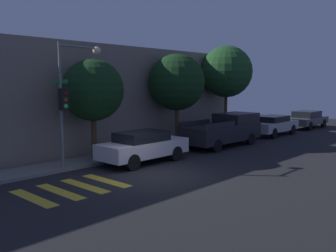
# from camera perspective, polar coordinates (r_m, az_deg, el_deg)

# --- Properties ---
(ground_plane) EXTENTS (60.00, 60.00, 0.00)m
(ground_plane) POSITION_cam_1_polar(r_m,az_deg,el_deg) (15.21, -2.22, -7.60)
(ground_plane) COLOR black
(sidewalk) EXTENTS (26.00, 1.76, 0.14)m
(sidewalk) POSITION_cam_1_polar(r_m,az_deg,el_deg) (18.24, -11.36, -5.12)
(sidewalk) COLOR slate
(sidewalk) RESTS_ON ground
(building_row) EXTENTS (26.00, 6.00, 5.76)m
(building_row) POSITION_cam_1_polar(r_m,az_deg,el_deg) (21.52, -18.24, 3.99)
(building_row) COLOR slate
(building_row) RESTS_ON ground
(crosswalk) EXTENTS (3.43, 2.60, 0.00)m
(crosswalk) POSITION_cam_1_polar(r_m,az_deg,el_deg) (13.83, -14.36, -9.23)
(crosswalk) COLOR gold
(crosswalk) RESTS_ON ground
(traffic_light_pole) EXTENTS (2.41, 0.56, 5.41)m
(traffic_light_pole) POSITION_cam_1_polar(r_m,az_deg,el_deg) (16.41, -14.57, 5.62)
(traffic_light_pole) COLOR slate
(traffic_light_pole) RESTS_ON ground
(sedan_near_corner) EXTENTS (4.48, 1.81, 1.49)m
(sedan_near_corner) POSITION_cam_1_polar(r_m,az_deg,el_deg) (17.48, -3.81, -3.07)
(sedan_near_corner) COLOR silver
(sedan_near_corner) RESTS_ON ground
(pickup_truck) EXTENTS (5.63, 2.07, 1.88)m
(pickup_truck) POSITION_cam_1_polar(r_m,az_deg,el_deg) (22.49, 8.58, -0.56)
(pickup_truck) COLOR black
(pickup_truck) RESTS_ON ground
(sedan_middle) EXTENTS (4.62, 1.78, 1.41)m
(sedan_middle) POSITION_cam_1_polar(r_m,az_deg,el_deg) (27.77, 15.72, 0.20)
(sedan_middle) COLOR #B7BABF
(sedan_middle) RESTS_ON ground
(sedan_far_end) EXTENTS (4.66, 1.85, 1.43)m
(sedan_far_end) POSITION_cam_1_polar(r_m,az_deg,el_deg) (33.16, 20.43, 1.02)
(sedan_far_end) COLOR #4C5156
(sedan_far_end) RESTS_ON ground
(tree_near_corner) EXTENTS (2.91, 2.91, 4.85)m
(tree_near_corner) POSITION_cam_1_polar(r_m,az_deg,el_deg) (17.96, -11.37, 5.35)
(tree_near_corner) COLOR #42301E
(tree_near_corner) RESTS_ON ground
(tree_midblock) EXTENTS (3.30, 3.30, 5.43)m
(tree_midblock) POSITION_cam_1_polar(r_m,az_deg,el_deg) (21.97, 1.35, 6.67)
(tree_midblock) COLOR #4C3823
(tree_midblock) RESTS_ON ground
(tree_far_end) EXTENTS (3.51, 3.51, 6.26)m
(tree_far_end) POSITION_cam_1_polar(r_m,az_deg,el_deg) (26.03, 8.90, 8.18)
(tree_far_end) COLOR #4C3823
(tree_far_end) RESTS_ON ground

